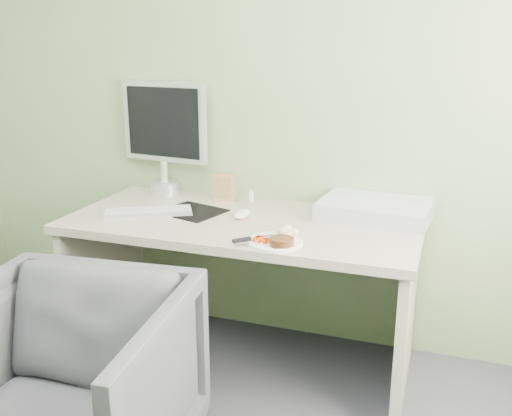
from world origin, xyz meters
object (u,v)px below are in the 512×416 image
(desk_chair, at_px, (65,394))
(monitor, at_px, (164,131))
(desk, at_px, (243,256))
(scanner, at_px, (375,210))
(plate, at_px, (275,242))

(desk_chair, bearing_deg, monitor, 95.84)
(desk, distance_m, monitor, 0.82)
(scanner, relative_size, desk_chair, 0.62)
(desk, bearing_deg, desk_chair, -106.91)
(scanner, relative_size, monitor, 0.84)
(monitor, height_order, desk_chair, monitor)
(desk, distance_m, desk_chair, 1.02)
(desk, height_order, plate, plate)
(monitor, relative_size, desk_chair, 0.73)
(desk, xyz_separation_m, monitor, (-0.55, 0.32, 0.51))
(monitor, xyz_separation_m, desk_chair, (0.26, -1.27, -0.70))
(desk, distance_m, scanner, 0.65)
(desk, height_order, monitor, monitor)
(scanner, xyz_separation_m, desk_chair, (-0.86, -1.17, -0.41))
(scanner, height_order, desk_chair, scanner)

